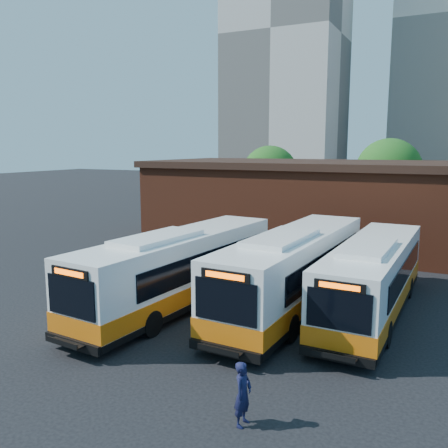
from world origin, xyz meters
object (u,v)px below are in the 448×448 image
at_px(bus_mideast, 294,273).
at_px(transit_worker, 243,394).
at_px(bus_midwest, 180,272).
at_px(bus_east, 373,280).

distance_m(bus_mideast, transit_worker, 9.89).
relative_size(bus_midwest, bus_mideast, 0.98).
relative_size(bus_mideast, bus_east, 1.09).
relative_size(bus_midwest, bus_east, 1.07).
height_order(bus_east, transit_worker, bus_east).
bearing_deg(transit_worker, bus_mideast, 11.80).
height_order(bus_midwest, bus_mideast, bus_mideast).
xyz_separation_m(bus_mideast, bus_east, (3.42, 0.80, -0.14)).
height_order(bus_midwest, bus_east, bus_midwest).
bearing_deg(bus_mideast, bus_midwest, -154.95).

